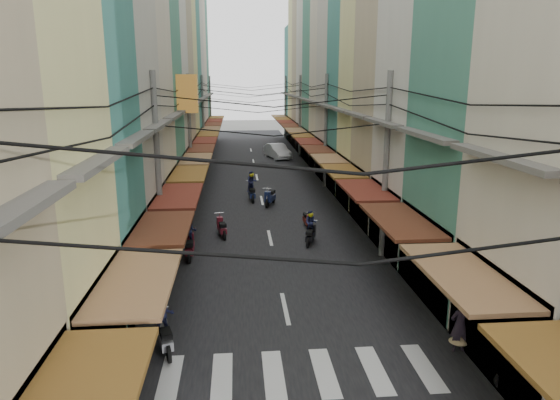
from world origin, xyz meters
TOP-DOWN VIEW (x-y plane):
  - ground at (0.00, 0.00)m, footprint 160.00×160.00m
  - road at (0.00, 20.00)m, footprint 10.00×80.00m
  - sidewalk_left at (-6.50, 20.00)m, footprint 3.00×80.00m
  - sidewalk_right at (6.50, 20.00)m, footprint 3.00×80.00m
  - crosswalk at (-0.00, -6.00)m, footprint 7.55×2.40m
  - building_row_left at (-7.92, 16.56)m, footprint 7.80×67.67m
  - building_row_right at (7.92, 16.45)m, footprint 7.80×68.98m
  - utility_poles at (0.00, 15.01)m, footprint 10.20×66.13m
  - white_car at (2.50, 31.82)m, footprint 5.53×3.33m
  - bicycle at (7.33, -2.87)m, footprint 1.71×0.70m
  - moving_scooters at (-1.30, 6.35)m, footprint 6.35×20.34m
  - parked_scooters at (4.05, -4.10)m, footprint 13.39×12.23m
  - pedestrians at (-4.37, 1.00)m, footprint 12.95×26.78m
  - traffic_sign at (5.53, -2.12)m, footprint 0.10×0.63m

SIDE VIEW (x-z plane):
  - ground at x=0.00m, z-range 0.00..0.00m
  - white_car at x=2.50m, z-range -0.91..0.91m
  - bicycle at x=7.33m, z-range -0.58..0.58m
  - road at x=0.00m, z-range 0.00..0.02m
  - crosswalk at x=0.00m, z-range 0.02..0.03m
  - sidewalk_left at x=-6.50m, z-range 0.00..0.06m
  - sidewalk_right at x=6.50m, z-range 0.00..0.06m
  - parked_scooters at x=4.05m, z-range -0.03..0.95m
  - moving_scooters at x=-1.30m, z-range -0.44..1.53m
  - pedestrians at x=-4.37m, z-range -0.06..2.16m
  - traffic_sign at x=5.53m, z-range 0.66..3.54m
  - utility_poles at x=0.00m, z-range 2.49..10.69m
  - building_row_right at x=7.92m, z-range -1.89..20.71m
  - building_row_left at x=-7.92m, z-range -2.07..21.63m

